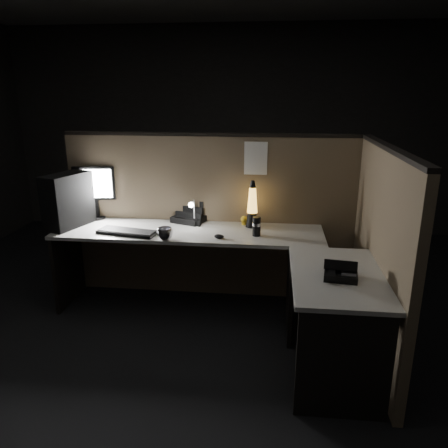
# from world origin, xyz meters

# --- Properties ---
(floor) EXTENTS (6.00, 6.00, 0.00)m
(floor) POSITION_xyz_m (0.00, 0.00, 0.00)
(floor) COLOR black
(floor) RESTS_ON ground
(room_shell) EXTENTS (6.00, 6.00, 6.00)m
(room_shell) POSITION_xyz_m (0.00, 0.00, 1.62)
(room_shell) COLOR silver
(room_shell) RESTS_ON ground
(partition_back) EXTENTS (2.66, 0.06, 1.50)m
(partition_back) POSITION_xyz_m (0.00, 0.93, 0.75)
(partition_back) COLOR brown
(partition_back) RESTS_ON ground
(partition_right) EXTENTS (0.06, 1.66, 1.50)m
(partition_right) POSITION_xyz_m (1.33, 0.10, 0.75)
(partition_right) COLOR brown
(partition_right) RESTS_ON ground
(desk) EXTENTS (2.60, 1.60, 0.73)m
(desk) POSITION_xyz_m (0.18, 0.25, 0.58)
(desk) COLOR #A7A59E
(desk) RESTS_ON ground
(pc_tower) EXTENTS (0.33, 0.49, 0.47)m
(pc_tower) POSITION_xyz_m (-1.22, 0.61, 0.96)
(pc_tower) COLOR black
(pc_tower) RESTS_ON desk
(monitor) EXTENTS (0.38, 0.16, 0.49)m
(monitor) POSITION_xyz_m (-1.08, 0.87, 1.03)
(monitor) COLOR black
(monitor) RESTS_ON desk
(keyboard) EXTENTS (0.53, 0.27, 0.02)m
(keyboard) POSITION_xyz_m (-0.65, 0.46, 0.74)
(keyboard) COLOR black
(keyboard) RESTS_ON desk
(mouse) EXTENTS (0.10, 0.08, 0.03)m
(mouse) POSITION_xyz_m (0.14, 0.42, 0.75)
(mouse) COLOR black
(mouse) RESTS_ON desk
(clip_lamp) EXTENTS (0.05, 0.19, 0.24)m
(clip_lamp) POSITION_xyz_m (-0.13, 0.72, 0.87)
(clip_lamp) COLOR silver
(clip_lamp) RESTS_ON desk
(organizer) EXTENTS (0.33, 0.32, 0.20)m
(organizer) POSITION_xyz_m (-0.20, 0.87, 0.78)
(organizer) COLOR black
(organizer) RESTS_ON desk
(lava_lamp) EXTENTS (0.11, 0.11, 0.41)m
(lava_lamp) POSITION_xyz_m (0.39, 0.77, 0.90)
(lava_lamp) COLOR black
(lava_lamp) RESTS_ON desk
(travel_mug) EXTENTS (0.07, 0.07, 0.16)m
(travel_mug) POSITION_xyz_m (0.43, 0.53, 0.81)
(travel_mug) COLOR black
(travel_mug) RESTS_ON desk
(steel_mug) EXTENTS (0.17, 0.17, 0.10)m
(steel_mug) POSITION_xyz_m (-0.29, 0.34, 0.78)
(steel_mug) COLOR #B1B2B8
(steel_mug) RESTS_ON desk
(figurine) EXTENTS (0.06, 0.06, 0.06)m
(figurine) POSITION_xyz_m (0.31, 0.82, 0.78)
(figurine) COLOR gold
(figurine) RESTS_ON desk
(pinned_paper) EXTENTS (0.20, 0.00, 0.29)m
(pinned_paper) POSITION_xyz_m (0.40, 0.90, 1.32)
(pinned_paper) COLOR white
(pinned_paper) RESTS_ON partition_back
(desk_phone) EXTENTS (0.23, 0.23, 0.12)m
(desk_phone) POSITION_xyz_m (1.00, -0.26, 0.78)
(desk_phone) COLOR black
(desk_phone) RESTS_ON desk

